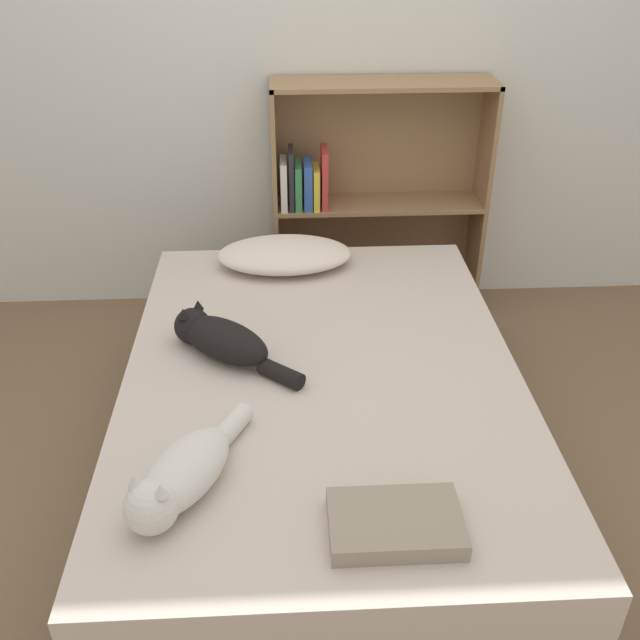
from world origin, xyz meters
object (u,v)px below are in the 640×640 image
at_px(pillow, 285,254).
at_px(cat_dark, 220,339).
at_px(bed, 322,427).
at_px(cat_light, 180,477).
at_px(bookshelf, 369,197).

bearing_deg(pillow, cat_dark, -109.07).
bearing_deg(bed, cat_dark, 162.57).
relative_size(bed, pillow, 3.41).
bearing_deg(bed, cat_light, -126.17).
bearing_deg(bookshelf, pillow, -128.36).
relative_size(cat_light, cat_dark, 1.08).
height_order(cat_light, bookshelf, bookshelf).
bearing_deg(cat_light, cat_dark, -158.09).
relative_size(cat_light, bookshelf, 0.43).
relative_size(bed, cat_light, 3.87).
xyz_separation_m(pillow, cat_dark, (-0.22, -0.63, 0.01)).
bearing_deg(cat_dark, bed, -157.98).
xyz_separation_m(bed, cat_light, (-0.39, -0.53, 0.30)).
distance_m(cat_light, bookshelf, 1.90).
xyz_separation_m(cat_dark, bookshelf, (0.62, 1.14, 0.03)).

